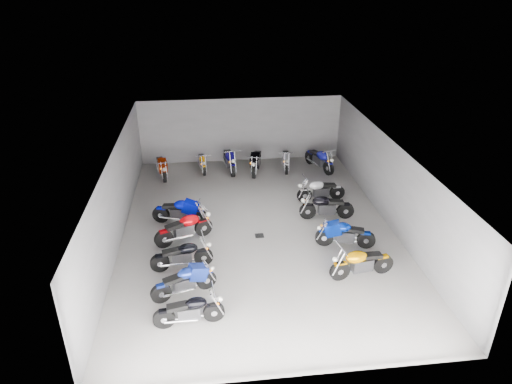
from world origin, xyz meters
The scene contains 21 objects.
ground centered at (0.00, 0.00, 0.00)m, with size 14.00×14.00×0.00m, color gray.
wall_back centered at (0.00, 7.00, 1.60)m, with size 10.00×0.10×3.20m, color slate.
wall_left centered at (-5.00, 0.00, 1.60)m, with size 0.10×14.00×3.20m, color slate.
wall_right centered at (5.00, 0.00, 1.60)m, with size 0.10×14.00×3.20m, color slate.
ceiling centered at (0.00, 0.00, 3.22)m, with size 10.00×14.00×0.04m, color black.
drain_grate centered at (0.00, -0.50, 0.01)m, with size 0.32×0.32×0.01m, color black.
motorcycle_left_a centered at (-2.45, -4.87, 0.47)m, with size 1.97×0.43×0.86m.
motorcycle_left_b centered at (-2.62, -3.58, 0.49)m, with size 1.96×0.84×0.90m.
motorcycle_left_c centered at (-2.73, -2.19, 0.49)m, with size 2.04×0.48×0.90m.
motorcycle_left_d centered at (-2.70, -0.52, 0.53)m, with size 2.06×1.05×0.97m.
motorcycle_left_e centered at (-2.90, 0.77, 0.52)m, with size 2.12×0.68×0.94m.
motorcycle_right_b centered at (2.89, -3.30, 0.52)m, with size 2.15×0.52×0.95m.
motorcycle_right_c centered at (2.87, -1.55, 0.50)m, with size 2.07×0.63×0.92m.
motorcycle_right_e centered at (2.74, 0.51, 0.52)m, with size 2.15×0.47×0.94m.
motorcycle_right_f centered at (2.89, 2.02, 0.50)m, with size 2.08×0.45×0.91m.
motorcycle_back_a centered at (-3.91, 5.37, 0.51)m, with size 0.62×2.11×0.94m.
motorcycle_back_b centered at (-2.00, 5.85, 0.45)m, with size 0.41×1.86×0.82m.
motorcycle_back_c centered at (-0.69, 5.71, 0.56)m, with size 0.54×2.35×1.03m.
motorcycle_back_d centered at (0.58, 5.41, 0.55)m, with size 0.73×2.27×1.02m.
motorcycle_back_e centered at (2.05, 5.59, 0.48)m, with size 0.47×2.01×0.89m.
motorcycle_back_f centered at (3.66, 5.31, 0.54)m, with size 0.96×2.14×0.98m.
Camera 1 is at (-1.78, -14.74, 8.83)m, focal length 32.00 mm.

